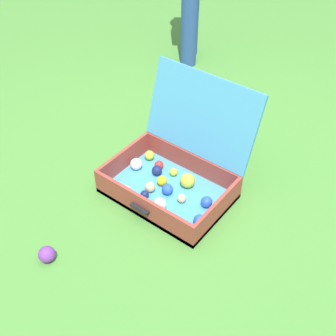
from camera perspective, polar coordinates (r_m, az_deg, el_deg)
name	(u,v)px	position (r m, az deg, el deg)	size (l,w,h in m)	color
ground_plane	(182,193)	(2.33, 1.85, -3.25)	(16.00, 16.00, 0.00)	#4C8C38
open_suitcase	(176,169)	(2.28, 1.09, -0.13)	(0.63, 0.59, 0.56)	#4799C6
stray_ball_on_grass	(47,254)	(2.09, -15.57, -10.82)	(0.08, 0.08, 0.08)	purple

